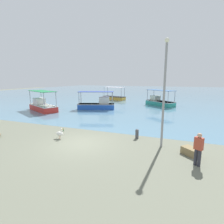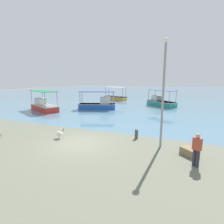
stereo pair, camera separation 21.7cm
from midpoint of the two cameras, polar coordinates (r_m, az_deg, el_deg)
ground at (r=12.08m, az=-9.94°, el=-10.05°), size 120.00×120.00×0.00m
harbor_water at (r=58.06m, az=15.58°, el=6.21°), size 110.00×90.00×0.00m
fishing_boat_far_left at (r=29.32m, az=15.80°, el=3.24°), size 4.99×4.40×2.48m
fishing_boat_far_right at (r=36.21m, az=1.31°, el=4.88°), size 5.09×2.76×2.59m
fishing_boat_near_left at (r=25.01m, az=-4.18°, el=2.50°), size 5.40×3.19×2.49m
fishing_boat_outer at (r=25.57m, az=-21.20°, el=1.95°), size 5.66×4.04×2.67m
pelican at (r=13.28m, az=-16.35°, el=-6.69°), size 0.80×0.28×0.80m
lamp_post at (r=11.04m, az=16.98°, el=7.18°), size 0.28×0.28×6.58m
mooring_bollard at (r=12.83m, az=8.45°, el=-6.96°), size 0.25×0.25×0.71m
fisherman_standing at (r=9.67m, az=26.54°, el=-10.72°), size 0.46×0.40×1.69m
cargo_crate at (r=11.08m, az=24.48°, el=-11.69°), size 1.08×1.07×0.42m
glass_bottle at (r=15.06m, az=-15.21°, el=-5.62°), size 0.07×0.07×0.27m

